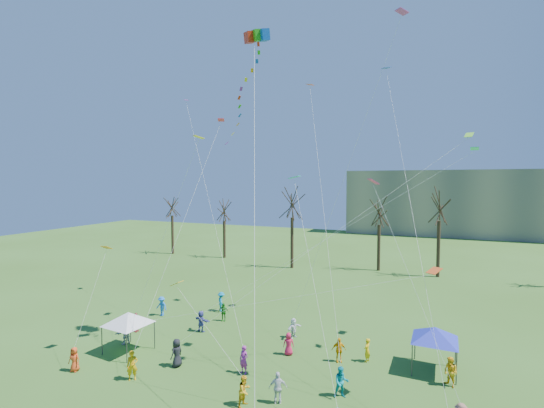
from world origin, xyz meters
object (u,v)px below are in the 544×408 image
at_px(canopy_tent_white, 128,318).
at_px(canopy_tent_blue, 435,334).
at_px(big_box_kite, 247,95).
at_px(distant_building, 484,203).

relative_size(canopy_tent_white, canopy_tent_blue, 0.99).
bearing_deg(canopy_tent_white, big_box_kite, 20.61).
distance_m(distant_building, big_box_kite, 78.45).
distance_m(distant_building, canopy_tent_blue, 72.76).
distance_m(big_box_kite, canopy_tent_blue, 20.21).
height_order(big_box_kite, canopy_tent_blue, big_box_kite).
relative_size(big_box_kite, canopy_tent_blue, 6.07).
xyz_separation_m(big_box_kite, canopy_tent_white, (-8.14, -3.06, -15.84)).
bearing_deg(canopy_tent_blue, big_box_kite, -169.38).
distance_m(canopy_tent_white, canopy_tent_blue, 21.17).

